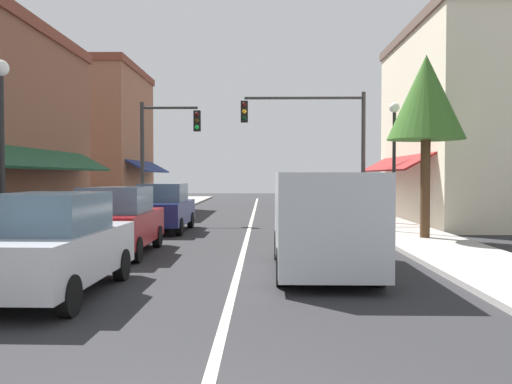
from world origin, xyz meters
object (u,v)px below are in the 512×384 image
Objects in this scene: traffic_signal_mast_arm at (320,133)px; traffic_signal_left_corner at (162,143)px; van_in_lane at (322,218)px; street_lamp_right_mid at (394,145)px; street_lamp_left_near at (1,128)px; parked_car_nearest_left at (52,245)px; tree_right_near at (426,99)px; parked_car_second_left at (117,221)px; parked_car_third_left at (164,208)px.

traffic_signal_mast_arm is 1.06× the size of traffic_signal_left_corner.
street_lamp_right_mid is at bearing 65.85° from van_in_lane.
traffic_signal_left_corner reaches higher than street_lamp_left_near.
traffic_signal_mast_arm reaches higher than parked_car_nearest_left.
parked_car_nearest_left is 0.78× the size of traffic_signal_left_corner.
parked_car_nearest_left is 0.74× the size of traffic_signal_mast_arm.
street_lamp_left_near is at bearing -145.48° from street_lamp_right_mid.
parked_car_nearest_left is at bearing -50.39° from street_lamp_left_near.
street_lamp_right_mid reaches higher than van_in_lane.
parked_car_nearest_left is 15.30m from traffic_signal_mast_arm.
street_lamp_right_mid is 0.79× the size of tree_right_near.
traffic_signal_left_corner is 1.15× the size of street_lamp_right_mid.
tree_right_near is at bearing 17.49° from parked_car_second_left.
parked_car_second_left is at bearing -86.13° from traffic_signal_left_corner.
parked_car_second_left is 0.71× the size of tree_right_near.
parked_car_nearest_left is at bearing -130.37° from street_lamp_right_mid.
traffic_signal_left_corner is (-0.85, 14.37, 2.59)m from parked_car_nearest_left.
traffic_signal_left_corner is at bearing 116.15° from van_in_lane.
street_lamp_right_mid is at bearing -5.80° from parked_car_third_left.
tree_right_near is at bearing -34.84° from traffic_signal_left_corner.
parked_car_nearest_left is 3.97m from street_lamp_left_near.
tree_right_near is (9.53, -6.63, 0.98)m from traffic_signal_left_corner.
tree_right_near reaches higher than parked_car_third_left.
street_lamp_left_near reaches higher than van_in_lane.
traffic_signal_mast_arm is 6.60m from tree_right_near.
van_in_lane is 1.13× the size of street_lamp_right_mid.
parked_car_nearest_left is 0.90× the size of street_lamp_left_near.
parked_car_third_left is 9.81m from tree_right_near.
street_lamp_right_mid reaches higher than parked_car_third_left.
street_lamp_left_near is (-8.11, -11.22, -0.75)m from traffic_signal_mast_arm.
parked_car_second_left is at bearing 50.01° from street_lamp_left_near.
van_in_lane is (4.86, 2.44, 0.27)m from parked_car_nearest_left.
street_lamp_left_near is (-6.96, 0.09, 1.95)m from van_in_lane.
parked_car_second_left is 11.31m from traffic_signal_mast_arm.
parked_car_nearest_left is 12.76m from street_lamp_right_mid.
parked_car_third_left is 4.77m from traffic_signal_left_corner.
traffic_signal_mast_arm is 1.22× the size of street_lamp_right_mid.
traffic_signal_left_corner is (-0.80, 3.92, 2.59)m from parked_car_third_left.
street_lamp_left_near is at bearing -130.88° from parked_car_second_left.
van_in_lane is 11.68m from traffic_signal_mast_arm.
parked_car_third_left is (0.15, 5.66, 0.00)m from parked_car_second_left.
traffic_signal_mast_arm is (6.07, 3.30, 2.98)m from parked_car_third_left.
parked_car_third_left is at bearing -151.47° from traffic_signal_mast_arm.
street_lamp_right_mid is (9.00, -4.80, -0.36)m from traffic_signal_left_corner.
parked_car_nearest_left is at bearing -152.78° from van_in_lane.
traffic_signal_mast_arm is at bearing 54.34° from parked_car_second_left.
van_in_lane is 0.93× the size of traffic_signal_mast_arm.
street_lamp_left_near is 12.43m from street_lamp_right_mid.
street_lamp_right_mid is at bearing 34.52° from street_lamp_left_near.
van_in_lane is 13.43m from traffic_signal_left_corner.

